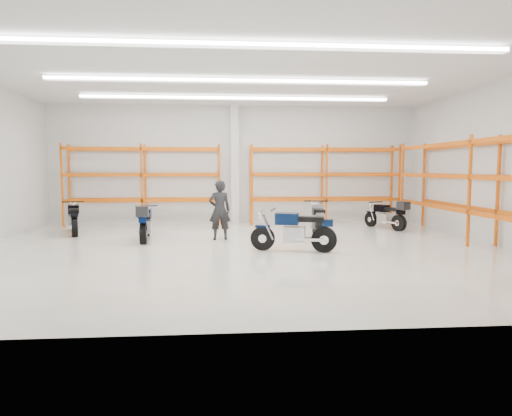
{
  "coord_description": "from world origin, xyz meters",
  "views": [
    {
      "loc": [
        -0.57,
        -11.68,
        2.11
      ],
      "look_at": [
        0.39,
        0.5,
        1.04
      ],
      "focal_mm": 32.0,
      "sensor_mm": 36.0,
      "label": 1
    }
  ],
  "objects": [
    {
      "name": "pallet_racking_back_left",
      "position": [
        -3.4,
        5.48,
        1.79
      ],
      "size": [
        5.67,
        0.87,
        3.0
      ],
      "color": "#DC500E",
      "rests_on": "ground"
    },
    {
      "name": "motorcycle_back_a",
      "position": [
        -5.26,
        3.25,
        0.48
      ],
      "size": [
        0.9,
        2.01,
        1.02
      ],
      "color": "black",
      "rests_on": "ground"
    },
    {
      "name": "standing_man",
      "position": [
        -0.59,
        1.71,
        0.88
      ],
      "size": [
        0.68,
        0.49,
        1.75
      ],
      "primitive_type": "imported",
      "rotation": [
        0.0,
        0.0,
        3.26
      ],
      "color": "black",
      "rests_on": "ground"
    },
    {
      "name": "room_shell",
      "position": [
        0.0,
        0.03,
        3.28
      ],
      "size": [
        14.02,
        12.02,
        4.51
      ],
      "color": "silver",
      "rests_on": "ground"
    },
    {
      "name": "motorcycle_back_d",
      "position": [
        5.2,
        3.52,
        0.48
      ],
      "size": [
        1.03,
        1.87,
        1.01
      ],
      "color": "black",
      "rests_on": "ground"
    },
    {
      "name": "motorcycle_back_b",
      "position": [
        -2.75,
        1.64,
        0.52
      ],
      "size": [
        0.67,
        2.1,
        1.08
      ],
      "color": "black",
      "rests_on": "ground"
    },
    {
      "name": "motorcycle_back_c",
      "position": [
        2.34,
        1.73,
        0.52
      ],
      "size": [
        0.76,
        2.25,
        1.1
      ],
      "color": "black",
      "rests_on": "ground"
    },
    {
      "name": "motorcycle_main",
      "position": [
        1.37,
        -0.35,
        0.51
      ],
      "size": [
        2.17,
        0.9,
        1.08
      ],
      "color": "black",
      "rests_on": "ground"
    },
    {
      "name": "structural_column",
      "position": [
        0.0,
        5.82,
        2.25
      ],
      "size": [
        0.32,
        0.32,
        4.5
      ],
      "primitive_type": "cube",
      "color": "white",
      "rests_on": "ground"
    },
    {
      "name": "ground",
      "position": [
        0.0,
        0.0,
        0.0
      ],
      "size": [
        14.0,
        14.0,
        0.0
      ],
      "primitive_type": "plane",
      "color": "beige",
      "rests_on": "ground"
    },
    {
      "name": "pallet_racking_side",
      "position": [
        6.48,
        0.0,
        1.81
      ],
      "size": [
        0.87,
        9.07,
        3.0
      ],
      "color": "#DC500E",
      "rests_on": "ground"
    },
    {
      "name": "pallet_racking_back_right",
      "position": [
        3.4,
        5.48,
        1.79
      ],
      "size": [
        5.67,
        0.87,
        3.0
      ],
      "color": "#DC500E",
      "rests_on": "ground"
    }
  ]
}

